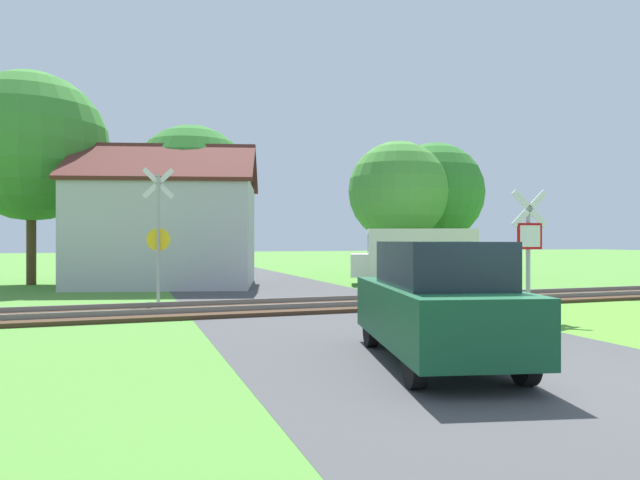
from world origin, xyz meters
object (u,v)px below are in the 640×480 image
object	(u,v)px
stop_sign_near	(529,244)
tree_right	(398,192)
mail_truck	(416,254)
parked_car	(437,302)
tree_left	(31,147)
house	(168,231)
crossing_sign_far	(158,229)
tree_center	(192,185)
tree_far	(435,192)

from	to	relation	value
stop_sign_near	tree_right	world-z (taller)	tree_right
mail_truck	parked_car	size ratio (longest dim) A/B	1.23
tree_left	mail_truck	distance (m)	16.02
stop_sign_near	house	bearing A→B (deg)	-50.20
crossing_sign_far	tree_right	xyz separation A→B (m)	(11.91, 9.00, 2.10)
house	tree_center	distance (m)	2.74
crossing_sign_far	house	bearing A→B (deg)	88.95
stop_sign_near	tree_center	world-z (taller)	tree_center
house	tree_far	world-z (taller)	tree_far
mail_truck	tree_center	bearing A→B (deg)	84.71
house	parked_car	size ratio (longest dim) A/B	1.89
stop_sign_near	parked_car	xyz separation A→B (m)	(-4.45, -3.51, -0.81)
house	tree_right	xyz separation A→B (m)	(11.21, 2.35, 2.06)
tree_center	house	bearing A→B (deg)	-124.89
crossing_sign_far	tree_right	distance (m)	15.08
parked_car	stop_sign_near	bearing A→B (deg)	51.06
crossing_sign_far	house	size ratio (longest dim) A/B	0.47
tree_center	tree_left	world-z (taller)	tree_left
tree_left	mail_truck	world-z (taller)	tree_left
house	tree_left	bearing A→B (deg)	171.51
tree_center	mail_truck	size ratio (longest dim) A/B	1.27
tree_far	parked_car	bearing A→B (deg)	-120.05
tree_far	mail_truck	bearing A→B (deg)	-125.60
mail_truck	stop_sign_near	bearing A→B (deg)	-171.44
house	crossing_sign_far	bearing A→B (deg)	-81.46
tree_far	tree_left	distance (m)	19.11
crossing_sign_far	mail_truck	bearing A→B (deg)	25.95
tree_far	parked_car	world-z (taller)	tree_far
parked_car	house	bearing A→B (deg)	112.59
house	mail_truck	world-z (taller)	house
house	tree_left	distance (m)	6.56
tree_left	tree_right	xyz separation A→B (m)	(16.37, 0.15, -1.34)
house	mail_truck	bearing A→B (deg)	-1.67
tree_center	tree_left	size ratio (longest dim) A/B	0.78
stop_sign_near	tree_right	bearing A→B (deg)	-95.79
stop_sign_near	house	size ratio (longest dim) A/B	0.37
tree_far	tree_right	bearing A→B (deg)	-158.25
tree_far	tree_center	size ratio (longest dim) A/B	1.04
parked_car	tree_center	bearing A→B (deg)	108.21
crossing_sign_far	tree_center	size ratio (longest dim) A/B	0.57
tree_center	parked_car	distance (m)	17.76
tree_center	parked_car	bearing A→B (deg)	-84.56
crossing_sign_far	tree_center	xyz separation A→B (m)	(1.79, 8.20, 2.02)
house	tree_right	size ratio (longest dim) A/B	1.21
stop_sign_near	crossing_sign_far	distance (m)	9.72
tree_far	tree_left	size ratio (longest dim) A/B	0.81
tree_right	parked_car	distance (m)	20.33
tree_center	tree_far	bearing A→B (deg)	8.27
crossing_sign_far	tree_right	size ratio (longest dim) A/B	0.57
tree_left	parked_car	distance (m)	20.22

